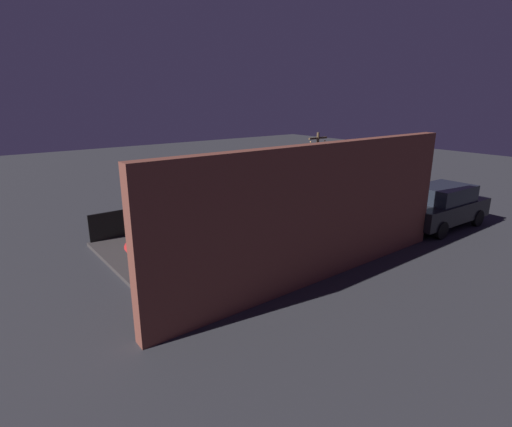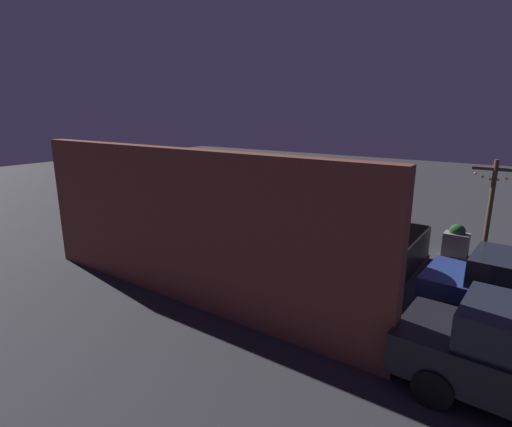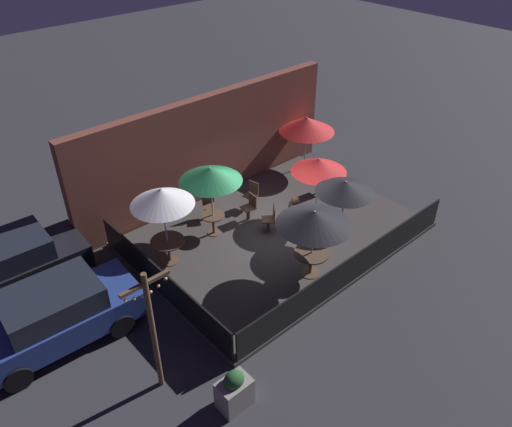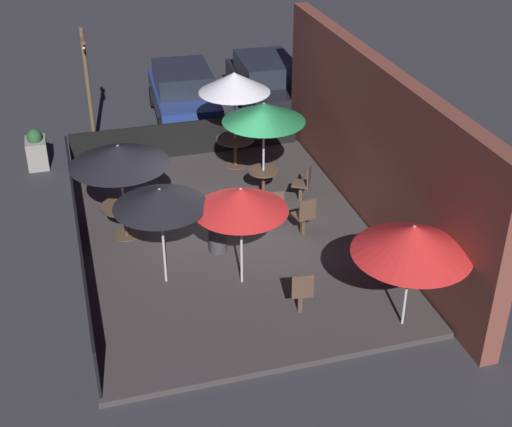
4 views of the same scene
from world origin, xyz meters
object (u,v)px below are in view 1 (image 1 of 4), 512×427
at_px(patio_umbrella_5, 186,185).
at_px(patio_chair_1, 312,238).
at_px(dining_table_1, 226,208).
at_px(parked_car_0, 381,194).
at_px(dining_table_0, 304,227).
at_px(patio_chair_3, 172,254).
at_px(parked_car_1, 442,206).
at_px(light_post, 317,164).
at_px(planter_box, 280,191).
at_px(patio_chair_0, 250,228).
at_px(dining_table_2, 335,214).
at_px(patio_chair_4, 266,244).
at_px(patio_umbrella_0, 305,180).
at_px(patio_umbrella_2, 338,170).
at_px(patio_chair_2, 269,235).
at_px(patio_umbrella_4, 196,195).
at_px(patron_0, 227,226).
at_px(patio_umbrella_1, 225,174).
at_px(patio_umbrella_3, 171,231).

bearing_deg(patio_umbrella_5, patio_chair_1, 122.38).
height_order(dining_table_1, parked_car_0, parked_car_0).
height_order(dining_table_0, patio_chair_3, patio_chair_3).
height_order(dining_table_0, parked_car_1, parked_car_1).
bearing_deg(parked_car_1, dining_table_0, -14.78).
relative_size(patio_chair_1, light_post, 0.27).
height_order(planter_box, parked_car_0, parked_car_0).
relative_size(dining_table_0, patio_chair_3, 0.79).
xyz_separation_m(light_post, parked_car_1, (-1.31, 5.35, -1.03)).
distance_m(patio_chair_0, planter_box, 6.28).
xyz_separation_m(patio_chair_1, patio_chair_3, (4.03, -1.46, 0.02)).
xyz_separation_m(dining_table_2, planter_box, (-1.59, -4.93, -0.25)).
bearing_deg(patio_chair_4, patio_umbrella_0, 0.00).
height_order(dining_table_2, patio_chair_0, patio_chair_0).
bearing_deg(patio_umbrella_2, parked_car_0, -169.88).
xyz_separation_m(dining_table_2, patio_chair_2, (3.19, 0.05, -0.11)).
height_order(patio_chair_1, patio_chair_4, patio_chair_4).
height_order(patio_chair_0, planter_box, planter_box).
bearing_deg(patio_umbrella_4, patio_umbrella_0, 156.66).
bearing_deg(dining_table_2, patron_0, -19.70).
distance_m(patio_umbrella_2, patio_chair_2, 3.64).
height_order(patio_umbrella_5, light_post, light_post).
xyz_separation_m(patio_umbrella_1, dining_table_0, (-0.88, 3.36, -1.39)).
distance_m(dining_table_0, patron_0, 2.55).
relative_size(patio_umbrella_3, patio_chair_2, 2.27).
xyz_separation_m(patio_umbrella_4, patio_chair_2, (-1.85, 1.23, -1.35)).
bearing_deg(patio_chair_0, patio_chair_4, -70.97).
height_order(patio_umbrella_0, dining_table_0, patio_umbrella_0).
bearing_deg(patio_umbrella_4, patio_umbrella_5, -106.63).
height_order(patio_umbrella_1, patio_chair_4, patio_umbrella_1).
distance_m(patio_umbrella_2, patio_chair_1, 3.07).
distance_m(patio_umbrella_1, patio_chair_2, 3.54).
bearing_deg(patio_umbrella_1, patio_chair_1, 95.53).
distance_m(patio_umbrella_3, patron_0, 4.39).
height_order(patio_chair_3, parked_car_1, parked_car_1).
distance_m(patio_umbrella_3, patio_chair_2, 4.29).
xyz_separation_m(patio_umbrella_4, patio_umbrella_5, (-0.43, -1.43, 0.03)).
distance_m(patio_umbrella_2, patio_umbrella_5, 5.32).
bearing_deg(patio_chair_1, patio_umbrella_2, -35.95).
distance_m(patio_chair_3, patron_0, 2.68).
height_order(patio_umbrella_3, patron_0, patio_umbrella_3).
bearing_deg(dining_table_0, patio_chair_4, 10.43).
distance_m(dining_table_2, patio_chair_0, 3.35).
xyz_separation_m(patio_umbrella_5, patio_chair_3, (1.70, 2.21, -1.37)).
bearing_deg(patio_chair_1, patio_umbrella_0, -0.00).
bearing_deg(dining_table_2, patio_chair_0, -15.54).
bearing_deg(parked_car_0, patio_umbrella_3, 13.28).
xyz_separation_m(dining_table_1, patio_chair_1, (-0.41, 4.21, -0.11)).
bearing_deg(parked_car_0, patio_chair_2, 8.92).
bearing_deg(patio_umbrella_3, patio_umbrella_0, -168.53).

